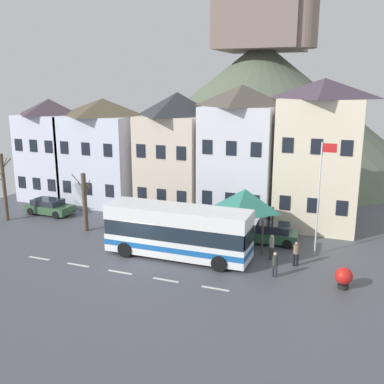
{
  "coord_description": "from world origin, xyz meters",
  "views": [
    {
      "loc": [
        13.04,
        -23.33,
        11.05
      ],
      "look_at": [
        2.09,
        4.7,
        3.65
      ],
      "focal_mm": 41.83,
      "sensor_mm": 36.0,
      "label": 1
    }
  ],
  "objects_px": {
    "flagpole": "(320,191)",
    "bare_tree_00": "(4,186)",
    "townhouse_03": "(241,153)",
    "transit_bus": "(178,232)",
    "pedestrian_01": "(296,253)",
    "hilltop_castle": "(260,103)",
    "parked_car_02": "(271,233)",
    "parked_car_00": "(49,207)",
    "parked_car_01": "(134,219)",
    "harbour_buoy": "(344,277)",
    "pedestrian_00": "(275,263)",
    "bus_shelter": "(245,200)",
    "townhouse_02": "(178,152)",
    "public_bench": "(224,226)",
    "pedestrian_02": "(272,247)",
    "townhouse_00": "(52,149)",
    "townhouse_01": "(105,151)",
    "townhouse_04": "(320,154)",
    "bare_tree_01": "(85,202)"
  },
  "relations": [
    {
      "from": "flagpole",
      "to": "bare_tree_00",
      "type": "relative_size",
      "value": 1.25
    },
    {
      "from": "townhouse_03",
      "to": "transit_bus",
      "type": "bearing_deg",
      "value": -97.4
    },
    {
      "from": "pedestrian_01",
      "to": "flagpole",
      "type": "distance_m",
      "value": 4.27
    },
    {
      "from": "hilltop_castle",
      "to": "parked_car_02",
      "type": "relative_size",
      "value": 10.56
    },
    {
      "from": "parked_car_00",
      "to": "pedestrian_01",
      "type": "xyz_separation_m",
      "value": [
        21.48,
        -3.64,
        0.22
      ]
    },
    {
      "from": "parked_car_01",
      "to": "harbour_buoy",
      "type": "relative_size",
      "value": 3.35
    },
    {
      "from": "transit_bus",
      "to": "pedestrian_00",
      "type": "height_order",
      "value": "transit_bus"
    },
    {
      "from": "hilltop_castle",
      "to": "harbour_buoy",
      "type": "xyz_separation_m",
      "value": [
        12.82,
        -34.09,
        -7.73
      ]
    },
    {
      "from": "hilltop_castle",
      "to": "pedestrian_01",
      "type": "height_order",
      "value": "hilltop_castle"
    },
    {
      "from": "bus_shelter",
      "to": "flagpole",
      "type": "xyz_separation_m",
      "value": [
        4.97,
        -0.3,
        1.13
      ]
    },
    {
      "from": "townhouse_02",
      "to": "pedestrian_00",
      "type": "height_order",
      "value": "townhouse_02"
    },
    {
      "from": "pedestrian_00",
      "to": "townhouse_03",
      "type": "bearing_deg",
      "value": 115.35
    },
    {
      "from": "parked_car_02",
      "to": "public_bench",
      "type": "xyz_separation_m",
      "value": [
        -3.83,
        1.06,
        -0.22
      ]
    },
    {
      "from": "pedestrian_02",
      "to": "parked_car_01",
      "type": "bearing_deg",
      "value": 166.52
    },
    {
      "from": "hilltop_castle",
      "to": "townhouse_00",
      "type": "bearing_deg",
      "value": -122.3
    },
    {
      "from": "townhouse_01",
      "to": "parked_car_01",
      "type": "distance_m",
      "value": 9.25
    },
    {
      "from": "parked_car_01",
      "to": "townhouse_04",
      "type": "bearing_deg",
      "value": 18.95
    },
    {
      "from": "parked_car_02",
      "to": "pedestrian_00",
      "type": "relative_size",
      "value": 2.59
    },
    {
      "from": "townhouse_01",
      "to": "transit_bus",
      "type": "height_order",
      "value": "townhouse_01"
    },
    {
      "from": "townhouse_00",
      "to": "parked_car_02",
      "type": "distance_m",
      "value": 23.31
    },
    {
      "from": "parked_car_01",
      "to": "parked_car_02",
      "type": "bearing_deg",
      "value": -3.51
    },
    {
      "from": "parked_car_00",
      "to": "townhouse_01",
      "type": "bearing_deg",
      "value": 67.29
    },
    {
      "from": "parked_car_02",
      "to": "harbour_buoy",
      "type": "xyz_separation_m",
      "value": [
        5.18,
        -5.76,
        -0.01
      ]
    },
    {
      "from": "harbour_buoy",
      "to": "bus_shelter",
      "type": "bearing_deg",
      "value": 144.9
    },
    {
      "from": "bare_tree_01",
      "to": "pedestrian_01",
      "type": "bearing_deg",
      "value": -3.74
    },
    {
      "from": "townhouse_02",
      "to": "hilltop_castle",
      "type": "xyz_separation_m",
      "value": [
        2.02,
        22.43,
        3.29
      ]
    },
    {
      "from": "public_bench",
      "to": "parked_car_00",
      "type": "bearing_deg",
      "value": -176.43
    },
    {
      "from": "pedestrian_01",
      "to": "bare_tree_01",
      "type": "distance_m",
      "value": 16.1
    },
    {
      "from": "townhouse_00",
      "to": "flagpole",
      "type": "relative_size",
      "value": 1.28
    },
    {
      "from": "parked_car_01",
      "to": "bare_tree_00",
      "type": "bearing_deg",
      "value": -172.45
    },
    {
      "from": "pedestrian_00",
      "to": "parked_car_00",
      "type": "bearing_deg",
      "value": 164.44
    },
    {
      "from": "hilltop_castle",
      "to": "parked_car_01",
      "type": "distance_m",
      "value": 29.8
    },
    {
      "from": "townhouse_02",
      "to": "parked_car_01",
      "type": "bearing_deg",
      "value": -100.48
    },
    {
      "from": "townhouse_00",
      "to": "townhouse_02",
      "type": "bearing_deg",
      "value": 4.15
    },
    {
      "from": "townhouse_00",
      "to": "bare_tree_00",
      "type": "relative_size",
      "value": 1.61
    },
    {
      "from": "transit_bus",
      "to": "pedestrian_00",
      "type": "xyz_separation_m",
      "value": [
        6.44,
        -0.76,
        -0.83
      ]
    },
    {
      "from": "townhouse_03",
      "to": "pedestrian_02",
      "type": "relative_size",
      "value": 6.68
    },
    {
      "from": "bare_tree_01",
      "to": "parked_car_02",
      "type": "bearing_deg",
      "value": 10.28
    },
    {
      "from": "bus_shelter",
      "to": "bare_tree_00",
      "type": "bearing_deg",
      "value": -175.03
    },
    {
      "from": "flagpole",
      "to": "townhouse_00",
      "type": "bearing_deg",
      "value": 166.45
    },
    {
      "from": "townhouse_01",
      "to": "flagpole",
      "type": "distance_m",
      "value": 21.1
    },
    {
      "from": "public_bench",
      "to": "pedestrian_02",
      "type": "bearing_deg",
      "value": -42.34
    },
    {
      "from": "townhouse_01",
      "to": "parked_car_01",
      "type": "relative_size",
      "value": 2.36
    },
    {
      "from": "townhouse_00",
      "to": "harbour_buoy",
      "type": "bearing_deg",
      "value": -21.28
    },
    {
      "from": "parked_car_00",
      "to": "parked_car_01",
      "type": "height_order",
      "value": "parked_car_00"
    },
    {
      "from": "townhouse_02",
      "to": "pedestrian_00",
      "type": "xyz_separation_m",
      "value": [
        11.02,
        -11.54,
        -4.27
      ]
    },
    {
      "from": "pedestrian_01",
      "to": "parked_car_01",
      "type": "bearing_deg",
      "value": 165.93
    },
    {
      "from": "townhouse_03",
      "to": "bare_tree_00",
      "type": "bearing_deg",
      "value": -156.08
    },
    {
      "from": "townhouse_02",
      "to": "public_bench",
      "type": "xyz_separation_m",
      "value": [
        5.83,
        -4.84,
        -4.65
      ]
    },
    {
      "from": "bus_shelter",
      "to": "parked_car_00",
      "type": "height_order",
      "value": "bus_shelter"
    }
  ]
}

